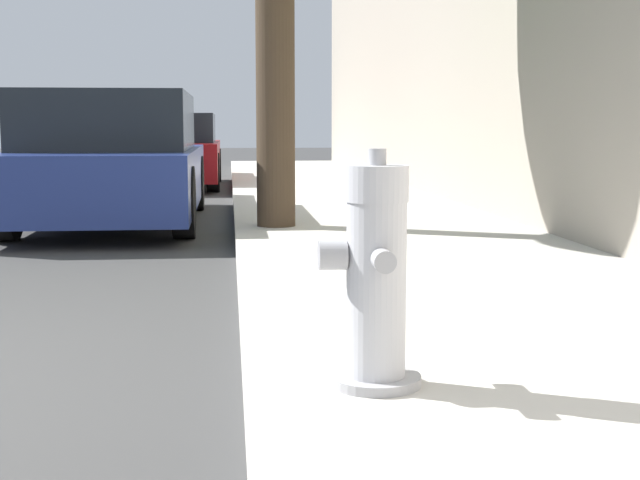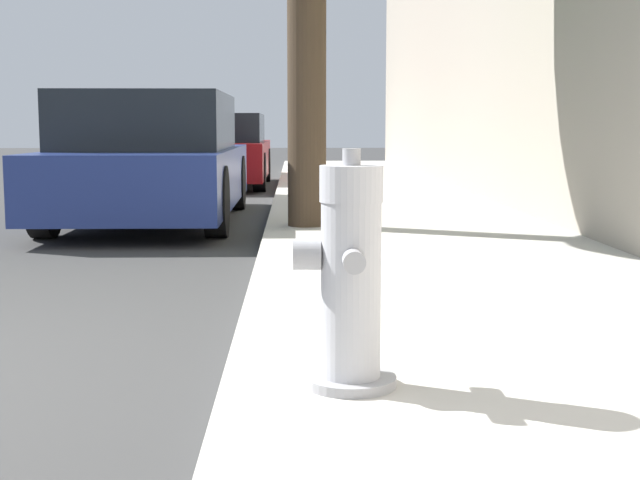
{
  "view_description": "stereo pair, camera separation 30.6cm",
  "coord_description": "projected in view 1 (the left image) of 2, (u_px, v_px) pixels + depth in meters",
  "views": [
    {
      "loc": [
        1.69,
        -3.32,
        1.03
      ],
      "look_at": [
        2.12,
        0.86,
        0.5
      ],
      "focal_mm": 50.0,
      "sensor_mm": 36.0,
      "label": 1
    },
    {
      "loc": [
        2.0,
        -3.34,
        1.03
      ],
      "look_at": [
        2.12,
        0.86,
        0.5
      ],
      "focal_mm": 50.0,
      "sensor_mm": 36.0,
      "label": 2
    }
  ],
  "objects": [
    {
      "name": "parked_car_mid",
      "position": [
        167.0,
        151.0,
        15.15
      ],
      "size": [
        1.8,
        4.16,
        1.24
      ],
      "color": "maroon",
      "rests_on": "ground_plane"
    },
    {
      "name": "parked_car_near",
      "position": [
        113.0,
        161.0,
        9.43
      ],
      "size": [
        1.8,
        4.56,
        1.38
      ],
      "color": "navy",
      "rests_on": "ground_plane"
    },
    {
      "name": "sidewalk_slab",
      "position": [
        576.0,
        371.0,
        3.53
      ],
      "size": [
        2.63,
        40.0,
        0.14
      ],
      "color": "beige",
      "rests_on": "ground_plane"
    },
    {
      "name": "fire_hydrant",
      "position": [
        375.0,
        279.0,
        3.05
      ],
      "size": [
        0.36,
        0.37,
        0.82
      ],
      "color": "#97979C",
      "rests_on": "sidewalk_slab"
    }
  ]
}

